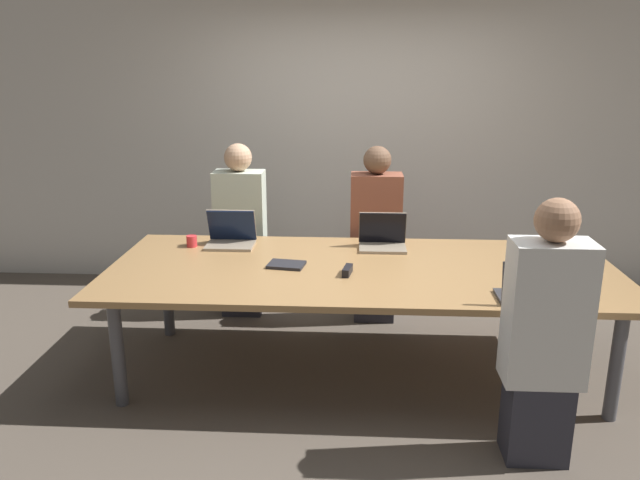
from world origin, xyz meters
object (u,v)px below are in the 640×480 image
object	(u,v)px
laptop_far_left	(231,235)
laptop_near_right	(530,290)
laptop_far_center	(382,238)
person_far_center	(375,237)
person_near_right	(544,338)
person_far_left	(241,233)
stapler	(347,271)
cup_far_left	(192,241)

from	to	relation	value
laptop_far_left	laptop_near_right	xyz separation A→B (m)	(1.87, -1.01, -0.00)
laptop_far_center	person_far_center	distance (m)	0.49
person_near_right	laptop_far_center	xyz separation A→B (m)	(-0.77, 1.35, 0.13)
laptop_far_center	person_far_center	bearing A→B (deg)	94.09
person_far_left	person_near_right	bearing A→B (deg)	-44.82
person_far_left	laptop_near_right	xyz separation A→B (m)	(1.90, -1.54, 0.13)
person_near_right	laptop_near_right	bearing A→B (deg)	-90.60
stapler	laptop_far_left	bearing A→B (deg)	154.85
person_near_right	person_far_center	distance (m)	1.99
laptop_far_left	cup_far_left	distance (m)	0.28
laptop_far_left	laptop_near_right	size ratio (longest dim) A/B	1.04
cup_far_left	person_near_right	world-z (taller)	person_near_right
laptop_far_left	cup_far_left	world-z (taller)	laptop_far_left
stapler	laptop_near_right	bearing A→B (deg)	-12.29
cup_far_left	person_near_right	distance (m)	2.51
cup_far_left	stapler	size ratio (longest dim) A/B	0.53
person_far_left	person_near_right	size ratio (longest dim) A/B	1.00
laptop_far_center	stapler	size ratio (longest dim) A/B	2.18
cup_far_left	laptop_far_center	bearing A→B (deg)	2.24
laptop_near_right	stapler	world-z (taller)	laptop_near_right
laptop_far_left	person_near_right	distance (m)	2.31
laptop_near_right	stapler	distance (m)	1.10
cup_far_left	person_far_center	xyz separation A→B (m)	(1.34, 0.53, -0.10)
person_far_center	stapler	size ratio (longest dim) A/B	9.11
person_near_right	stapler	size ratio (longest dim) A/B	9.11
laptop_far_left	cup_far_left	xyz separation A→B (m)	(-0.28, -0.06, -0.03)
cup_far_left	person_near_right	bearing A→B (deg)	-31.14
person_far_center	person_near_right	bearing A→B (deg)	-66.22
cup_far_left	stapler	distance (m)	1.25
laptop_far_center	person_far_center	size ratio (longest dim) A/B	0.24
person_far_left	person_near_right	world-z (taller)	person_far_left
person_far_left	stapler	xyz separation A→B (m)	(0.88, -1.13, 0.08)
laptop_far_left	person_far_left	distance (m)	0.55
cup_far_left	laptop_far_center	size ratio (longest dim) A/B	0.24
person_far_left	person_near_right	distance (m)	2.67
person_far_left	person_far_center	xyz separation A→B (m)	(1.09, -0.06, -0.00)
person_near_right	laptop_far_center	size ratio (longest dim) A/B	4.18
person_far_center	stapler	xyz separation A→B (m)	(-0.21, -1.07, 0.08)
laptop_near_right	laptop_far_center	bearing A→B (deg)	-52.52
laptop_far_center	person_near_right	bearing A→B (deg)	-60.28
laptop_far_left	person_near_right	size ratio (longest dim) A/B	0.25
laptop_near_right	person_near_right	bearing A→B (deg)	89.40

